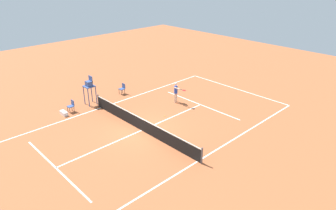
{
  "coord_description": "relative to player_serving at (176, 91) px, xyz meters",
  "views": [
    {
      "loc": [
        -14.66,
        11.52,
        10.38
      ],
      "look_at": [
        0.53,
        -3.06,
        0.8
      ],
      "focal_mm": 32.63,
      "sensor_mm": 36.0,
      "label": 1
    }
  ],
  "objects": [
    {
      "name": "tennis_ball",
      "position": [
        -1.26,
        2.5,
        -1.0
      ],
      "size": [
        0.07,
        0.07,
        0.07
      ],
      "primitive_type": "sphere",
      "color": "#CCE033",
      "rests_on": "ground"
    },
    {
      "name": "equipment_bag",
      "position": [
        4.28,
        7.9,
        -0.89
      ],
      "size": [
        0.76,
        0.32,
        0.3
      ],
      "primitive_type": "cube",
      "color": "white",
      "rests_on": "ground"
    },
    {
      "name": "player_serving",
      "position": [
        0.0,
        0.0,
        0.0
      ],
      "size": [
        1.31,
        0.46,
        1.74
      ],
      "rotation": [
        0.0,
        0.0,
        1.68
      ],
      "color": "beige",
      "rests_on": "ground"
    },
    {
      "name": "umpire_chair",
      "position": [
        4.63,
        5.31,
        0.57
      ],
      "size": [
        0.8,
        0.8,
        2.41
      ],
      "color": "#38518C",
      "rests_on": "ground"
    },
    {
      "name": "courtside_chair_mid",
      "position": [
        4.64,
        2.11,
        -0.5
      ],
      "size": [
        0.44,
        0.46,
        0.95
      ],
      "color": "#262626",
      "rests_on": "ground"
    },
    {
      "name": "courtside_chair_near",
      "position": [
        4.38,
        7.17,
        -0.5
      ],
      "size": [
        0.44,
        0.46,
        0.95
      ],
      "color": "#262626",
      "rests_on": "ground"
    },
    {
      "name": "tennis_net",
      "position": [
        -1.73,
        5.15,
        -0.54
      ],
      "size": [
        10.99,
        0.1,
        1.07
      ],
      "color": "#4C4C51",
      "rests_on": "ground"
    },
    {
      "name": "court_lines",
      "position": [
        -1.73,
        5.15,
        -1.03
      ],
      "size": [
        10.39,
        22.87,
        0.01
      ],
      "color": "white",
      "rests_on": "ground"
    },
    {
      "name": "ground_plane",
      "position": [
        -1.73,
        5.15,
        -1.04
      ],
      "size": [
        60.0,
        60.0,
        0.0
      ],
      "primitive_type": "plane",
      "color": "#AD5933"
    }
  ]
}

